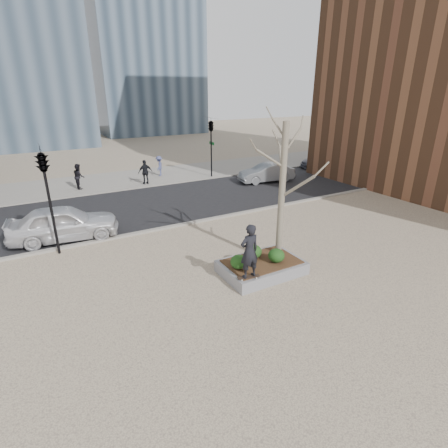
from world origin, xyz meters
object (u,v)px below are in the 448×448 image
skateboarder (249,251)px  police_car (64,223)px  skateboard (249,277)px  planter (262,267)px

skateboarder → police_car: (-4.96, 7.77, -0.66)m
skateboard → skateboarder: 1.00m
skateboard → skateboarder: skateboarder is taller
skateboarder → police_car: skateboarder is taller
police_car → planter: bearing=-131.8°
skateboard → police_car: size_ratio=0.17×
planter → skateboarder: size_ratio=1.56×
planter → police_car: 9.28m
planter → skateboard: skateboard is taller
planter → police_car: size_ratio=0.64×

